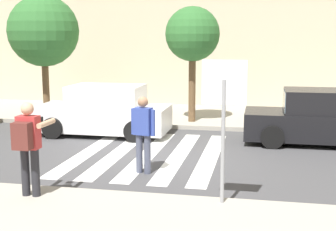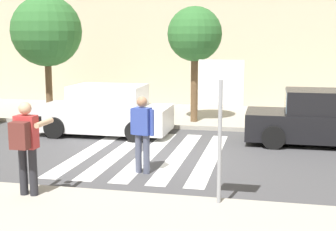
{
  "view_description": "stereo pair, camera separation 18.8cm",
  "coord_description": "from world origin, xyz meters",
  "px_view_note": "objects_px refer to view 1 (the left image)",
  "views": [
    {
      "loc": [
        2.83,
        -11.32,
        3.0
      ],
      "look_at": [
        0.6,
        -0.2,
        1.1
      ],
      "focal_mm": 50.0,
      "sensor_mm": 36.0,
      "label": 1
    },
    {
      "loc": [
        3.02,
        -11.28,
        3.0
      ],
      "look_at": [
        0.6,
        -0.2,
        1.1
      ],
      "focal_mm": 50.0,
      "sensor_mm": 36.0,
      "label": 2
    }
  ],
  "objects_px": {
    "parked_car_white": "(104,112)",
    "parked_car_black": "(320,119)",
    "street_tree_center": "(192,35)",
    "stop_sign": "(224,100)",
    "photographer_with_backpack": "(28,141)",
    "street_tree_west": "(44,32)",
    "pedestrian_crossing": "(143,130)"
  },
  "relations": [
    {
      "from": "street_tree_west",
      "to": "photographer_with_backpack",
      "type": "bearing_deg",
      "value": -66.19
    },
    {
      "from": "pedestrian_crossing",
      "to": "street_tree_center",
      "type": "height_order",
      "value": "street_tree_center"
    },
    {
      "from": "stop_sign",
      "to": "street_tree_center",
      "type": "distance_m",
      "value": 8.1
    },
    {
      "from": "parked_car_white",
      "to": "photographer_with_backpack",
      "type": "bearing_deg",
      "value": -83.44
    },
    {
      "from": "parked_car_white",
      "to": "parked_car_black",
      "type": "height_order",
      "value": "same"
    },
    {
      "from": "photographer_with_backpack",
      "to": "street_tree_center",
      "type": "xyz_separation_m",
      "value": [
        1.75,
        8.2,
        1.91
      ]
    },
    {
      "from": "stop_sign",
      "to": "parked_car_black",
      "type": "height_order",
      "value": "stop_sign"
    },
    {
      "from": "stop_sign",
      "to": "parked_car_black",
      "type": "relative_size",
      "value": 0.61
    },
    {
      "from": "pedestrian_crossing",
      "to": "parked_car_black",
      "type": "xyz_separation_m",
      "value": [
        4.18,
        3.82,
        -0.25
      ]
    },
    {
      "from": "street_tree_west",
      "to": "street_tree_center",
      "type": "bearing_deg",
      "value": 0.63
    },
    {
      "from": "stop_sign",
      "to": "street_tree_west",
      "type": "relative_size",
      "value": 0.57
    },
    {
      "from": "parked_car_white",
      "to": "street_tree_west",
      "type": "xyz_separation_m",
      "value": [
        -2.89,
        2.04,
        2.48
      ]
    },
    {
      "from": "photographer_with_backpack",
      "to": "street_tree_west",
      "type": "relative_size",
      "value": 0.4
    },
    {
      "from": "parked_car_black",
      "to": "stop_sign",
      "type": "bearing_deg",
      "value": -111.57
    },
    {
      "from": "parked_car_white",
      "to": "street_tree_center",
      "type": "height_order",
      "value": "street_tree_center"
    },
    {
      "from": "stop_sign",
      "to": "parked_car_white",
      "type": "relative_size",
      "value": 0.61
    },
    {
      "from": "parked_car_white",
      "to": "pedestrian_crossing",
      "type": "bearing_deg",
      "value": -59.59
    },
    {
      "from": "pedestrian_crossing",
      "to": "street_tree_center",
      "type": "bearing_deg",
      "value": 87.96
    },
    {
      "from": "parked_car_white",
      "to": "street_tree_west",
      "type": "height_order",
      "value": "street_tree_west"
    },
    {
      "from": "parked_car_black",
      "to": "street_tree_center",
      "type": "distance_m",
      "value": 5.07
    },
    {
      "from": "pedestrian_crossing",
      "to": "street_tree_west",
      "type": "xyz_separation_m",
      "value": [
        -5.13,
        5.85,
        2.23
      ]
    },
    {
      "from": "photographer_with_backpack",
      "to": "parked_car_black",
      "type": "relative_size",
      "value": 0.42
    },
    {
      "from": "parked_car_white",
      "to": "parked_car_black",
      "type": "bearing_deg",
      "value": -0.0
    },
    {
      "from": "stop_sign",
      "to": "parked_car_black",
      "type": "bearing_deg",
      "value": 68.43
    },
    {
      "from": "parked_car_white",
      "to": "parked_car_black",
      "type": "relative_size",
      "value": 1.0
    },
    {
      "from": "parked_car_black",
      "to": "street_tree_center",
      "type": "height_order",
      "value": "street_tree_center"
    },
    {
      "from": "parked_car_black",
      "to": "street_tree_west",
      "type": "bearing_deg",
      "value": 167.66
    },
    {
      "from": "photographer_with_backpack",
      "to": "parked_car_black",
      "type": "xyz_separation_m",
      "value": [
        5.72,
        6.1,
        -0.44
      ]
    },
    {
      "from": "photographer_with_backpack",
      "to": "street_tree_center",
      "type": "relative_size",
      "value": 0.44
    },
    {
      "from": "street_tree_west",
      "to": "street_tree_center",
      "type": "height_order",
      "value": "street_tree_west"
    },
    {
      "from": "stop_sign",
      "to": "photographer_with_backpack",
      "type": "relative_size",
      "value": 1.44
    },
    {
      "from": "street_tree_center",
      "to": "parked_car_white",
      "type": "bearing_deg",
      "value": -139.45
    }
  ]
}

